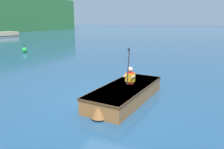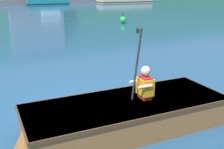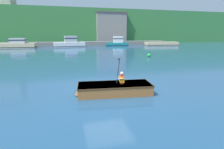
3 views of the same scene
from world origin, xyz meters
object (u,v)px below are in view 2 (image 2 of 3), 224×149
(moored_boat_dock_center_far, at_px, (125,0))
(person_paddler, at_px, (145,84))
(rowboat_foreground, at_px, (124,114))
(channel_buoy, at_px, (123,20))

(moored_boat_dock_center_far, height_order, person_paddler, person_paddler)
(moored_boat_dock_center_far, xyz_separation_m, person_paddler, (-19.69, -29.99, 0.38))
(rowboat_foreground, height_order, channel_buoy, channel_buoy)
(moored_boat_dock_center_far, xyz_separation_m, channel_buoy, (-12.28, -18.11, -0.17))
(person_paddler, bearing_deg, channel_buoy, 58.02)
(person_paddler, bearing_deg, rowboat_foreground, 173.39)
(rowboat_foreground, height_order, person_paddler, person_paddler)
(moored_boat_dock_center_far, height_order, rowboat_foreground, moored_boat_dock_center_far)
(moored_boat_dock_center_far, relative_size, channel_buoy, 11.01)
(channel_buoy, bearing_deg, moored_boat_dock_center_far, 55.87)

